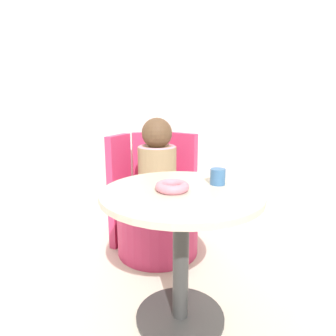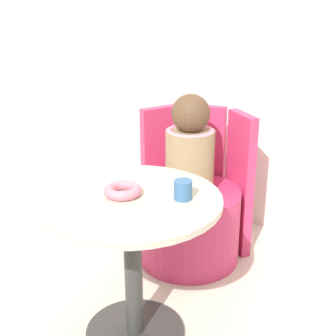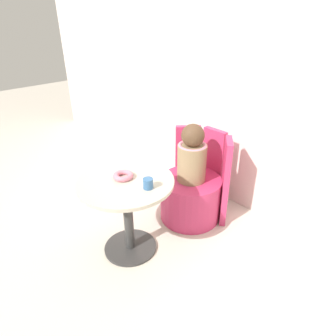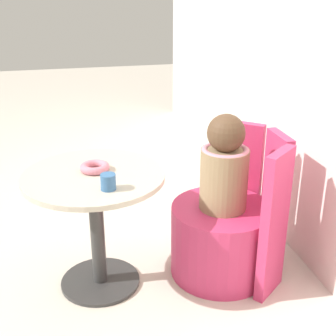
{
  "view_description": "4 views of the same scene",
  "coord_description": "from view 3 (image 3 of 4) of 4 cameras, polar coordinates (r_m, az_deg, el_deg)",
  "views": [
    {
      "loc": [
        -0.28,
        -1.18,
        1.01
      ],
      "look_at": [
        0.12,
        0.32,
        0.64
      ],
      "focal_mm": 32.0,
      "sensor_mm": 36.0,
      "label": 1
    },
    {
      "loc": [
        0.73,
        -1.49,
        1.35
      ],
      "look_at": [
        0.14,
        0.24,
        0.65
      ],
      "focal_mm": 50.0,
      "sensor_mm": 36.0,
      "label": 2
    },
    {
      "loc": [
        1.59,
        -1.05,
        1.69
      ],
      "look_at": [
        0.16,
        0.3,
        0.63
      ],
      "focal_mm": 32.0,
      "sensor_mm": 36.0,
      "label": 3
    },
    {
      "loc": [
        2.15,
        -0.15,
        1.51
      ],
      "look_at": [
        0.1,
        0.33,
        0.63
      ],
      "focal_mm": 50.0,
      "sensor_mm": 36.0,
      "label": 4
    }
  ],
  "objects": [
    {
      "name": "booth_backrest",
      "position": [
        2.72,
        7.57,
        -0.65
      ],
      "size": [
        0.63,
        0.23,
        0.77
      ],
      "color": "#C63360",
      "rests_on": "ground_plane"
    },
    {
      "name": "cup",
      "position": [
        1.99,
        -3.82,
        -2.96
      ],
      "size": [
        0.07,
        0.07,
        0.07
      ],
      "color": "#386699",
      "rests_on": "round_table"
    },
    {
      "name": "ground_plane",
      "position": [
        2.55,
        -7.63,
        -13.49
      ],
      "size": [
        12.0,
        12.0,
        0.0
      ],
      "primitive_type": "plane",
      "color": "beige"
    },
    {
      "name": "donut",
      "position": [
        2.13,
        -8.52,
        -1.45
      ],
      "size": [
        0.14,
        0.14,
        0.04
      ],
      "color": "pink",
      "rests_on": "round_table"
    },
    {
      "name": "back_wall",
      "position": [
        2.75,
        10.83,
        17.56
      ],
      "size": [
        6.0,
        0.06,
        2.4
      ],
      "color": "silver",
      "rests_on": "ground_plane"
    },
    {
      "name": "child_figure",
      "position": [
        2.46,
        4.61,
        2.46
      ],
      "size": [
        0.24,
        0.24,
        0.5
      ],
      "color": "#937A56",
      "rests_on": "tub_chair"
    },
    {
      "name": "round_table",
      "position": [
        2.2,
        -7.82,
        -6.1
      ],
      "size": [
        0.69,
        0.69,
        0.62
      ],
      "color": "#333333",
      "rests_on": "ground_plane"
    },
    {
      "name": "tub_chair",
      "position": [
        2.68,
        4.26,
        -5.76
      ],
      "size": [
        0.53,
        0.53,
        0.39
      ],
      "color": "#C63360",
      "rests_on": "ground_plane"
    }
  ]
}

